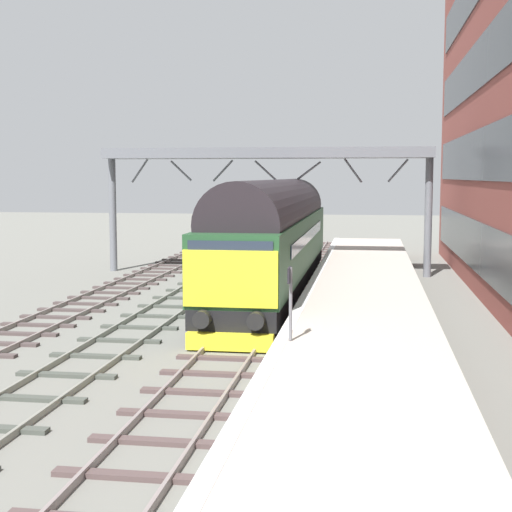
{
  "coord_description": "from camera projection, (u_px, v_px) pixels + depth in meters",
  "views": [
    {
      "loc": [
        3.78,
        -24.59,
        4.83
      ],
      "look_at": [
        0.2,
        -1.12,
        2.3
      ],
      "focal_mm": 52.84,
      "sensor_mm": 36.0,
      "label": 1
    }
  ],
  "objects": [
    {
      "name": "overhead_footbridge",
      "position": [
        266.0,
        159.0,
        36.7
      ],
      "size": [
        16.06,
        2.0,
        6.18
      ],
      "color": "slate",
      "rests_on": "ground"
    },
    {
      "name": "station_platform",
      "position": [
        364.0,
        309.0,
        24.66
      ],
      "size": [
        4.0,
        44.0,
        1.01
      ],
      "color": "#BCB0A4",
      "rests_on": "ground"
    },
    {
      "name": "track_adjacent_far_west",
      "position": [
        64.0,
        313.0,
        26.26
      ],
      "size": [
        2.5,
        60.0,
        0.15
      ],
      "color": "gray",
      "rests_on": "ground"
    },
    {
      "name": "track_main",
      "position": [
        255.0,
        319.0,
        25.24
      ],
      "size": [
        2.5,
        60.0,
        0.15
      ],
      "color": "gray",
      "rests_on": "ground"
    },
    {
      "name": "track_adjacent_west",
      "position": [
        156.0,
        316.0,
        25.75
      ],
      "size": [
        2.5,
        60.0,
        0.15
      ],
      "color": "gray",
      "rests_on": "ground"
    },
    {
      "name": "platform_number_sign",
      "position": [
        290.0,
        292.0,
        17.42
      ],
      "size": [
        0.1,
        0.44,
        1.72
      ],
      "color": "slate",
      "rests_on": "station_platform"
    },
    {
      "name": "ground_plane",
      "position": [
        255.0,
        320.0,
        25.25
      ],
      "size": [
        140.0,
        140.0,
        0.0
      ],
      "primitive_type": "plane",
      "color": "slate",
      "rests_on": "ground"
    },
    {
      "name": "diesel_locomotive",
      "position": [
        274.0,
        235.0,
        29.89
      ],
      "size": [
        2.74,
        19.44,
        4.68
      ],
      "color": "black",
      "rests_on": "ground"
    }
  ]
}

